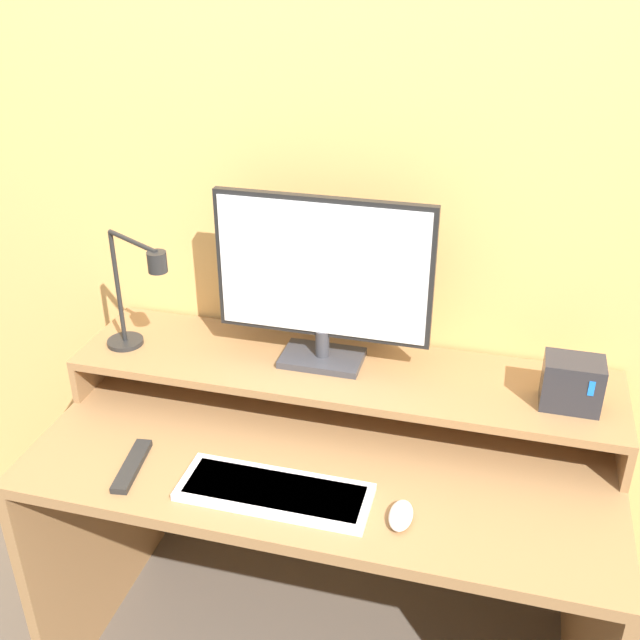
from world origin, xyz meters
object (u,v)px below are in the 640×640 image
object	(u,v)px
router_dock	(572,383)
keyboard	(275,492)
monitor	(323,277)
remote_control	(132,466)
desk_lamp	(136,297)
mouse	(401,515)

from	to	relation	value
router_dock	keyboard	size ratio (longest dim) A/B	0.31
monitor	keyboard	world-z (taller)	monitor
remote_control	router_dock	bearing A→B (deg)	19.36
desk_lamp	mouse	size ratio (longest dim) A/B	3.41
mouse	remote_control	bearing A→B (deg)	179.22
router_dock	keyboard	xyz separation A→B (m)	(-0.62, -0.34, -0.18)
router_dock	monitor	bearing A→B (deg)	175.63
monitor	router_dock	xyz separation A→B (m)	(0.61, -0.05, -0.18)
keyboard	router_dock	bearing A→B (deg)	29.07
mouse	remote_control	world-z (taller)	mouse
monitor	remote_control	bearing A→B (deg)	-132.76
monitor	remote_control	size ratio (longest dim) A/B	2.90
remote_control	mouse	bearing A→B (deg)	-0.78
mouse	remote_control	distance (m)	0.64
monitor	router_dock	bearing A→B (deg)	-4.37
monitor	desk_lamp	size ratio (longest dim) A/B	1.66
monitor	keyboard	xyz separation A→B (m)	(-0.01, -0.39, -0.35)
router_dock	desk_lamp	bearing A→B (deg)	-177.71
desk_lamp	mouse	distance (m)	0.85
mouse	remote_control	size ratio (longest dim) A/B	0.51
monitor	desk_lamp	world-z (taller)	monitor
router_dock	remote_control	distance (m)	1.04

